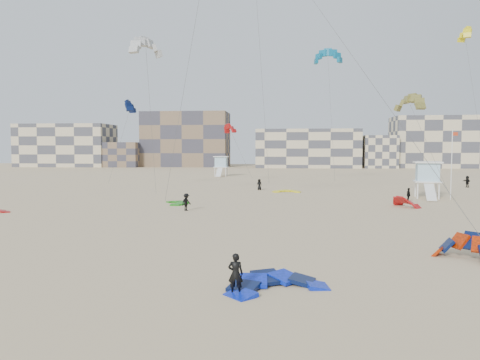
# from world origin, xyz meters

# --- Properties ---
(ground) EXTENTS (320.00, 320.00, 0.00)m
(ground) POSITION_xyz_m (0.00, 0.00, 0.00)
(ground) COLOR tan
(ground) RESTS_ON ground
(kite_ground_blue) EXTENTS (5.74, 5.84, 1.70)m
(kite_ground_blue) POSITION_xyz_m (2.86, -0.41, 0.00)
(kite_ground_blue) COLOR #1327F3
(kite_ground_blue) RESTS_ON ground
(kite_ground_orange) EXTENTS (5.05, 5.05, 3.63)m
(kite_ground_orange) POSITION_xyz_m (13.15, 5.84, 0.00)
(kite_ground_orange) COLOR #FF2A00
(kite_ground_orange) RESTS_ON ground
(kite_ground_green) EXTENTS (4.58, 4.46, 0.64)m
(kite_ground_green) POSITION_xyz_m (-8.68, 29.67, 0.00)
(kite_ground_green) COLOR #1B9816
(kite_ground_green) RESTS_ON ground
(kite_ground_red_far) EXTENTS (4.43, 4.37, 3.20)m
(kite_ground_red_far) POSITION_xyz_m (15.75, 29.37, 0.00)
(kite_ground_red_far) COLOR #B80F15
(kite_ground_red_far) RESTS_ON ground
(kite_ground_yellow) EXTENTS (3.64, 3.83, 0.70)m
(kite_ground_yellow) POSITION_xyz_m (3.40, 44.61, 0.00)
(kite_ground_yellow) COLOR yellow
(kite_ground_yellow) RESTS_ON ground
(kitesurfer_main) EXTENTS (0.65, 0.43, 1.75)m
(kitesurfer_main) POSITION_xyz_m (1.20, -1.43, 0.88)
(kitesurfer_main) COLOR black
(kitesurfer_main) RESTS_ON ground
(kitesurfer_c) EXTENTS (1.12, 1.27, 1.70)m
(kitesurfer_c) POSITION_xyz_m (-6.41, 24.20, 0.85)
(kitesurfer_c) COLOR black
(kitesurfer_c) RESTS_ON ground
(kitesurfer_d) EXTENTS (0.51, 0.99, 1.63)m
(kitesurfer_d) POSITION_xyz_m (17.16, 33.86, 0.81)
(kitesurfer_d) COLOR black
(kitesurfer_d) RESTS_ON ground
(kitesurfer_e) EXTENTS (0.92, 0.76, 1.62)m
(kitesurfer_e) POSITION_xyz_m (-0.58, 47.58, 0.81)
(kitesurfer_e) COLOR black
(kitesurfer_e) RESTS_ON ground
(kitesurfer_f) EXTENTS (0.93, 1.76, 1.81)m
(kitesurfer_f) POSITION_xyz_m (31.52, 55.43, 0.91)
(kitesurfer_f) COLOR black
(kitesurfer_f) RESTS_ON ground
(kite_fly_grey) EXTENTS (5.52, 5.50, 17.82)m
(kite_fly_grey) POSITION_xyz_m (-12.42, 31.37, 17.28)
(kite_fly_grey) COLOR silver
(kite_fly_grey) RESTS_ON ground
(kite_fly_olive) EXTENTS (6.19, 5.74, 11.64)m
(kite_fly_olive) POSITION_xyz_m (17.17, 34.29, 11.10)
(kite_fly_olive) COLOR olive
(kite_fly_olive) RESTS_ON ground
(kite_fly_yellow) EXTENTS (4.53, 4.94, 22.97)m
(kite_fly_yellow) POSITION_xyz_m (29.30, 52.17, 22.67)
(kite_fly_yellow) COLOR yellow
(kite_fly_yellow) RESTS_ON ground
(kite_fly_navy) EXTENTS (4.93, 4.07, 12.71)m
(kite_fly_navy) POSITION_xyz_m (-20.14, 48.44, 12.25)
(kite_fly_navy) COLOR #061242
(kite_fly_navy) RESTS_ON ground
(kite_fly_teal_b) EXTENTS (5.05, 8.84, 21.26)m
(kite_fly_teal_b) POSITION_xyz_m (10.03, 58.53, 20.99)
(kite_fly_teal_b) COLOR #0B77A8
(kite_fly_teal_b) RESTS_ON ground
(kite_fly_red) EXTENTS (6.47, 5.84, 9.76)m
(kite_fly_red) POSITION_xyz_m (-6.61, 61.54, 9.44)
(kite_fly_red) COLOR #B80F15
(kite_fly_red) RESTS_ON ground
(lifeguard_tower_near) EXTENTS (3.63, 6.39, 4.49)m
(lifeguard_tower_near) POSITION_xyz_m (20.56, 38.59, 2.23)
(lifeguard_tower_near) COLOR white
(lifeguard_tower_near) RESTS_ON ground
(lifeguard_tower_far) EXTENTS (3.15, 5.98, 4.37)m
(lifeguard_tower_far) POSITION_xyz_m (-10.83, 80.63, 2.17)
(lifeguard_tower_far) COLOR white
(lifeguard_tower_far) RESTS_ON ground
(flagpole) EXTENTS (0.68, 0.10, 8.32)m
(flagpole) POSITION_xyz_m (22.78, 36.84, 4.36)
(flagpole) COLOR white
(flagpole) RESTS_ON ground
(condo_west_a) EXTENTS (30.00, 15.00, 14.00)m
(condo_west_a) POSITION_xyz_m (-70.00, 130.00, 7.00)
(condo_west_a) COLOR beige
(condo_west_a) RESTS_ON ground
(condo_west_b) EXTENTS (28.00, 14.00, 18.00)m
(condo_west_b) POSITION_xyz_m (-30.00, 134.00, 9.00)
(condo_west_b) COLOR brown
(condo_west_b) RESTS_ON ground
(condo_mid) EXTENTS (32.00, 16.00, 12.00)m
(condo_mid) POSITION_xyz_m (10.00, 130.00, 6.00)
(condo_mid) COLOR beige
(condo_mid) RESTS_ON ground
(condo_east) EXTENTS (26.00, 14.00, 16.00)m
(condo_east) POSITION_xyz_m (50.00, 132.00, 8.00)
(condo_east) COLOR beige
(condo_east) RESTS_ON ground
(condo_fill_left) EXTENTS (12.00, 10.00, 8.00)m
(condo_fill_left) POSITION_xyz_m (-50.00, 128.00, 4.00)
(condo_fill_left) COLOR brown
(condo_fill_left) RESTS_ON ground
(condo_fill_right) EXTENTS (10.00, 10.00, 10.00)m
(condo_fill_right) POSITION_xyz_m (32.00, 128.00, 5.00)
(condo_fill_right) COLOR beige
(condo_fill_right) RESTS_ON ground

